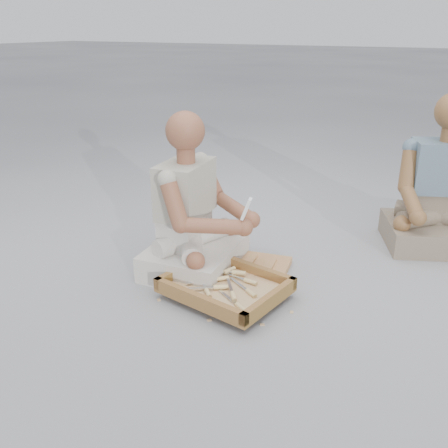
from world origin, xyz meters
The scene contains 24 objects.
ground centered at (0.00, 0.00, 0.00)m, with size 60.00×60.00×0.00m, color #99999E.
carved_panel centered at (-0.08, 0.24, 0.02)m, with size 0.54×0.36×0.04m, color olive.
tool_tray centered at (0.01, -0.06, 0.06)m, with size 0.62×0.53×0.07m.
chisel_0 centered at (0.08, 0.03, 0.07)m, with size 0.22×0.05×0.02m.
chisel_1 centered at (0.15, -0.20, 0.07)m, with size 0.20×0.13×0.02m.
chisel_2 centered at (-0.05, 0.05, 0.08)m, with size 0.10×0.21×0.02m.
chisel_3 centered at (-0.02, -0.11, 0.08)m, with size 0.19×0.14×0.02m.
chisel_4 centered at (-0.01, 0.06, 0.08)m, with size 0.22×0.08×0.02m.
chisel_5 centered at (-0.04, -0.16, 0.07)m, with size 0.16×0.17×0.02m.
chisel_6 centered at (-0.05, -0.03, 0.07)m, with size 0.17×0.17×0.02m.
chisel_7 centered at (0.13, -0.06, 0.07)m, with size 0.20×0.13×0.02m.
chisel_8 centered at (0.08, -0.13, 0.08)m, with size 0.14×0.19×0.02m.
wood_chip_0 centered at (-0.01, -0.01, 0.00)m, with size 0.02×0.01×0.00m, color #D8B47F.
wood_chip_1 centered at (0.04, -0.28, 0.00)m, with size 0.02×0.01×0.00m, color #D8B47F.
wood_chip_2 centered at (-0.27, -0.24, 0.00)m, with size 0.02×0.01×0.00m, color #D8B47F.
wood_chip_3 centered at (-0.26, 0.04, 0.00)m, with size 0.02×0.01×0.00m, color #D8B47F.
wood_chip_4 centered at (-0.04, 0.04, 0.00)m, with size 0.02×0.01×0.00m, color #D8B47F.
wood_chip_5 centered at (0.27, -0.20, 0.00)m, with size 0.02×0.01×0.00m, color #D8B47F.
wood_chip_6 centered at (0.20, 0.13, 0.00)m, with size 0.02×0.01×0.00m, color #D8B47F.
wood_chip_7 centered at (-0.05, 0.18, 0.00)m, with size 0.02×0.01×0.00m, color #D8B47F.
wood_chip_8 centered at (0.35, -0.04, 0.00)m, with size 0.02×0.01×0.00m, color #D8B47F.
craftsman centered at (-0.29, 0.14, 0.29)m, with size 0.60×0.59×0.86m.
companion centered at (0.83, 1.11, 0.30)m, with size 0.72×0.65×0.91m.
mobile_phone centered at (0.03, 0.11, 0.42)m, with size 0.06×0.06×0.11m.
Camera 1 is at (1.02, -1.96, 1.26)m, focal length 40.00 mm.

